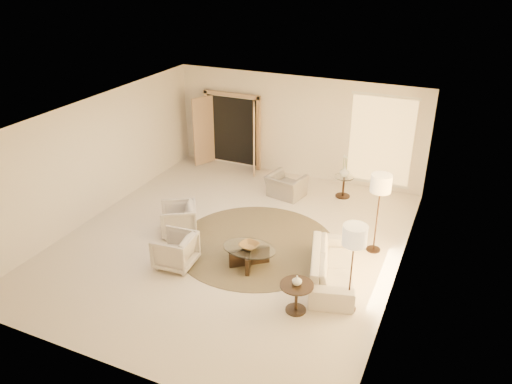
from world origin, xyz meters
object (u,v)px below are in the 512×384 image
at_px(floor_lamp_far, 354,239).
at_px(side_vase, 345,171).
at_px(sofa, 332,266).
at_px(coffee_table, 249,254).
at_px(armchair_right, 175,249).
at_px(end_table, 296,293).
at_px(accent_chair, 286,182).
at_px(armchair_left, 178,218).
at_px(floor_lamp_near, 381,187).
at_px(bowl, 249,246).
at_px(end_vase, 297,280).
at_px(side_table, 344,184).

bearing_deg(floor_lamp_far, side_vase, 106.27).
distance_m(sofa, coffee_table, 1.66).
relative_size(armchair_right, end_table, 1.29).
bearing_deg(accent_chair, armchair_left, 72.79).
xyz_separation_m(floor_lamp_near, floor_lamp_far, (0.00, -2.12, -0.04)).
distance_m(sofa, armchair_right, 3.11).
height_order(bowl, side_vase, side_vase).
distance_m(armchair_left, end_vase, 3.63).
bearing_deg(accent_chair, side_vase, -144.88).
height_order(floor_lamp_far, bowl, floor_lamp_far).
xyz_separation_m(armchair_left, end_table, (3.31, -1.46, -0.01)).
relative_size(end_table, floor_lamp_far, 0.35).
bearing_deg(side_vase, end_table, -84.64).
relative_size(accent_chair, bowl, 2.34).
bearing_deg(bowl, side_table, 76.84).
height_order(side_table, bowl, side_table).
distance_m(coffee_table, floor_lamp_far, 2.53).
bearing_deg(sofa, side_table, -3.84).
height_order(armchair_left, side_vase, side_vase).
xyz_separation_m(coffee_table, end_vase, (1.34, -0.95, 0.39)).
relative_size(sofa, bowl, 5.41).
relative_size(sofa, coffee_table, 1.50).
bearing_deg(end_table, armchair_left, 156.13).
bearing_deg(side_table, sofa, -78.19).
xyz_separation_m(sofa, accent_chair, (-2.11, 3.03, 0.09)).
relative_size(coffee_table, bowl, 3.60).
distance_m(armchair_right, side_table, 4.96).
distance_m(coffee_table, side_table, 3.93).
distance_m(end_table, end_vase, 0.26).
bearing_deg(armchair_right, side_vase, 148.21).
height_order(sofa, armchair_right, armchair_right).
bearing_deg(accent_chair, floor_lamp_near, 159.41).
xyz_separation_m(armchair_left, side_vase, (2.86, 3.31, 0.31)).
xyz_separation_m(coffee_table, floor_lamp_near, (2.17, 1.58, 1.23)).
bearing_deg(armchair_left, sofa, 53.42).
height_order(end_vase, side_vase, side_vase).
relative_size(sofa, end_vase, 11.31).
xyz_separation_m(armchair_right, floor_lamp_near, (3.52, 2.18, 1.10)).
relative_size(sofa, side_table, 3.63).
relative_size(accent_chair, end_vase, 4.89).
height_order(side_table, side_vase, side_vase).
xyz_separation_m(floor_lamp_far, end_vase, (-0.83, -0.41, -0.79)).
bearing_deg(side_table, end_vase, -84.64).
relative_size(coffee_table, side_vase, 4.96).
relative_size(armchair_left, end_vase, 4.29).
bearing_deg(sofa, bowl, 81.53).
bearing_deg(floor_lamp_near, armchair_left, -165.51).
height_order(sofa, floor_lamp_far, floor_lamp_far).
height_order(accent_chair, floor_lamp_far, floor_lamp_far).
relative_size(sofa, floor_lamp_far, 1.22).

